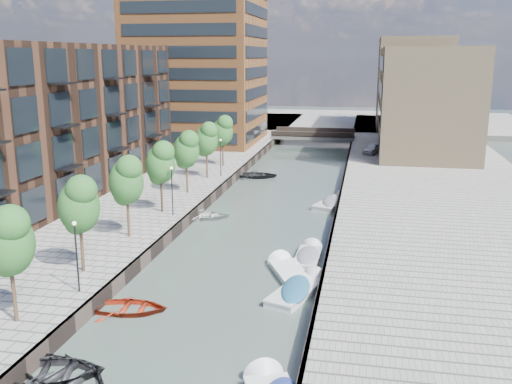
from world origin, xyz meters
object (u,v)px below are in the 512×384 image
(tree_5, at_px, (206,138))
(motorboat_1, at_px, (309,256))
(tree_0, at_px, (8,239))
(tree_1, at_px, (79,203))
(motorboat_2, at_px, (288,273))
(tree_6, at_px, (222,130))
(sloop_4, at_px, (256,177))
(motorboat_4, at_px, (334,203))
(bridge, at_px, (314,135))
(sloop_0, at_px, (65,380))
(tree_3, at_px, (160,162))
(sloop_1, at_px, (50,378))
(tree_2, at_px, (126,179))
(car, at_px, (373,149))
(motorboat_3, at_px, (299,290))
(sloop_3, at_px, (203,219))
(tree_4, at_px, (186,149))
(sloop_2, at_px, (129,311))

(tree_5, xyz_separation_m, motorboat_1, (13.20, -20.46, -5.12))
(tree_0, height_order, tree_1, same)
(motorboat_2, bearing_deg, tree_6, 111.70)
(sloop_4, xyz_separation_m, motorboat_4, (9.75, -10.98, 0.23))
(sloop_4, bearing_deg, bridge, -14.06)
(motorboat_4, bearing_deg, tree_5, 159.53)
(tree_5, relative_size, sloop_0, 1.23)
(tree_3, xyz_separation_m, sloop_1, (3.48, -24.00, -5.31))
(tree_2, bearing_deg, motorboat_4, 48.19)
(motorboat_2, xyz_separation_m, car, (5.55, 42.88, 1.58))
(tree_3, bearing_deg, motorboat_3, -43.49)
(motorboat_2, bearing_deg, sloop_3, 128.38)
(tree_6, bearing_deg, motorboat_1, -64.33)
(tree_6, bearing_deg, sloop_3, -80.83)
(sloop_0, bearing_deg, sloop_3, 20.53)
(sloop_0, bearing_deg, tree_5, 24.40)
(motorboat_1, relative_size, motorboat_3, 0.85)
(sloop_1, distance_m, motorboat_1, 20.06)
(motorboat_2, bearing_deg, tree_5, 117.26)
(tree_4, relative_size, sloop_4, 1.19)
(tree_1, xyz_separation_m, motorboat_3, (13.27, 1.41, -5.09))
(tree_3, height_order, tree_4, same)
(sloop_4, xyz_separation_m, car, (13.44, 13.44, 1.68))
(sloop_1, bearing_deg, tree_2, -3.99)
(sloop_0, xyz_separation_m, sloop_1, (-0.72, 0.00, 0.00))
(tree_3, xyz_separation_m, tree_4, (0.00, 7.00, 0.00))
(tree_6, bearing_deg, sloop_2, -83.66)
(tree_1, distance_m, sloop_3, 16.95)
(motorboat_1, height_order, motorboat_2, motorboat_2)
(sloop_1, bearing_deg, tree_1, 3.62)
(tree_5, relative_size, motorboat_2, 1.07)
(tree_1, distance_m, car, 50.53)
(tree_3, bearing_deg, sloop_1, -81.76)
(sloop_4, bearing_deg, tree_6, 68.16)
(motorboat_3, height_order, car, car)
(tree_1, height_order, motorboat_1, tree_1)
(tree_2, relative_size, sloop_3, 1.26)
(tree_2, bearing_deg, car, 66.13)
(tree_0, distance_m, tree_3, 21.00)
(tree_0, distance_m, motorboat_2, 17.43)
(tree_3, relative_size, sloop_4, 1.19)
(tree_6, height_order, car, tree_6)
(tree_4, distance_m, motorboat_3, 24.21)
(tree_4, height_order, motorboat_1, tree_4)
(bridge, relative_size, sloop_1, 2.64)
(tree_4, distance_m, sloop_0, 31.73)
(tree_2, xyz_separation_m, sloop_4, (4.33, 26.72, -5.31))
(tree_0, bearing_deg, tree_4, 90.00)
(tree_0, xyz_separation_m, motorboat_1, (13.20, 14.54, -5.12))
(sloop_2, bearing_deg, sloop_3, -2.89)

